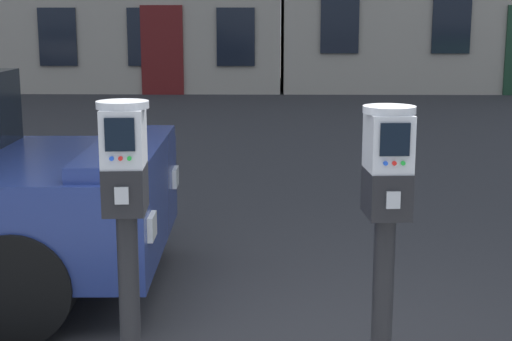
# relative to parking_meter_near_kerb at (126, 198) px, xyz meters

# --- Properties ---
(parking_meter_near_kerb) EXTENTS (0.23, 0.26, 1.31)m
(parking_meter_near_kerb) POSITION_rel_parking_meter_near_kerb_xyz_m (0.00, 0.00, 0.00)
(parking_meter_near_kerb) COLOR black
(parking_meter_near_kerb) RESTS_ON sidewalk_slab
(parking_meter_twin_adjacent) EXTENTS (0.23, 0.26, 1.29)m
(parking_meter_twin_adjacent) POSITION_rel_parking_meter_near_kerb_xyz_m (1.09, -0.00, -0.01)
(parking_meter_twin_adjacent) COLOR black
(parking_meter_twin_adjacent) RESTS_ON sidewalk_slab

